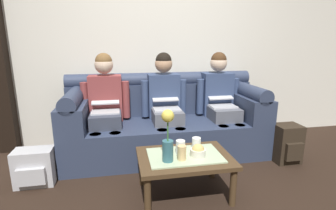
% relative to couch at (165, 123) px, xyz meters
% --- Properties ---
extents(ground_plane, '(14.00, 14.00, 0.00)m').
position_rel_couch_xyz_m(ground_plane, '(0.00, -1.17, -0.37)').
color(ground_plane, black).
extents(back_wall_patterned, '(6.00, 0.12, 2.90)m').
position_rel_couch_xyz_m(back_wall_patterned, '(0.00, 0.53, 1.08)').
color(back_wall_patterned, silver).
rests_on(back_wall_patterned, ground_plane).
extents(couch, '(2.35, 0.88, 0.96)m').
position_rel_couch_xyz_m(couch, '(0.00, 0.00, 0.00)').
color(couch, '#2D3851').
rests_on(couch, ground_plane).
extents(person_left, '(0.56, 0.67, 1.22)m').
position_rel_couch_xyz_m(person_left, '(-0.70, -0.00, 0.29)').
color(person_left, '#383D4C').
rests_on(person_left, ground_plane).
extents(person_middle, '(0.56, 0.67, 1.22)m').
position_rel_couch_xyz_m(person_middle, '(0.00, -0.00, 0.29)').
color(person_middle, '#595B66').
rests_on(person_middle, ground_plane).
extents(person_right, '(0.56, 0.67, 1.22)m').
position_rel_couch_xyz_m(person_right, '(0.70, -0.00, 0.29)').
color(person_right, '#595B66').
rests_on(person_right, ground_plane).
extents(coffee_table, '(0.81, 0.58, 0.38)m').
position_rel_couch_xyz_m(coffee_table, '(0.00, -0.97, -0.05)').
color(coffee_table, '#47331E').
rests_on(coffee_table, ground_plane).
extents(flower_vase, '(0.10, 0.10, 0.44)m').
position_rel_couch_xyz_m(flower_vase, '(-0.17, -1.05, 0.23)').
color(flower_vase, '#336672').
rests_on(flower_vase, coffee_table).
extents(snack_bowl, '(0.13, 0.13, 0.11)m').
position_rel_couch_xyz_m(snack_bowl, '(0.11, -1.01, 0.06)').
color(snack_bowl, silver).
rests_on(snack_bowl, coffee_table).
extents(cup_near_left, '(0.08, 0.08, 0.12)m').
position_rel_couch_xyz_m(cup_near_left, '(-0.03, -0.93, 0.07)').
color(cup_near_left, white).
rests_on(cup_near_left, coffee_table).
extents(cup_near_right, '(0.08, 0.08, 0.10)m').
position_rel_couch_xyz_m(cup_near_right, '(0.14, -0.85, 0.06)').
color(cup_near_right, white).
rests_on(cup_near_right, coffee_table).
extents(cup_far_center, '(0.07, 0.07, 0.12)m').
position_rel_couch_xyz_m(cup_far_center, '(-0.05, -1.05, 0.07)').
color(cup_far_center, '#DBB77A').
rests_on(cup_far_center, coffee_table).
extents(backpack_right, '(0.28, 0.28, 0.44)m').
position_rel_couch_xyz_m(backpack_right, '(1.31, -0.55, -0.15)').
color(backpack_right, '#2D2319').
rests_on(backpack_right, ground_plane).
extents(backpack_left, '(0.35, 0.26, 0.35)m').
position_rel_couch_xyz_m(backpack_left, '(-1.36, -0.54, -0.19)').
color(backpack_left, '#B7B7BC').
rests_on(backpack_left, ground_plane).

